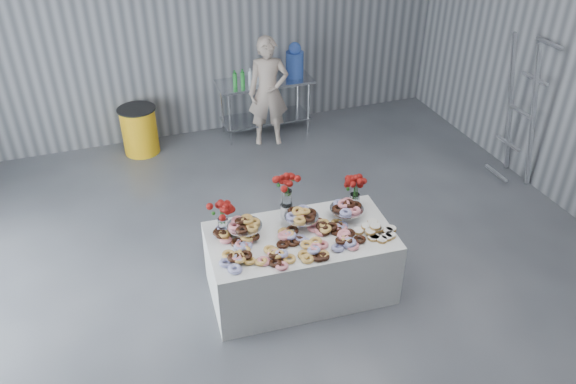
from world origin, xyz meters
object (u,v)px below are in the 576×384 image
prep_table (265,97)px  water_jug (295,61)px  trash_barrel (140,130)px  stepladder (521,112)px  display_table (300,263)px  person (268,92)px

prep_table → water_jug: bearing=-0.0°
prep_table → trash_barrel: size_ratio=2.05×
trash_barrel → stepladder: bearing=-27.7°
display_table → person: person is taller
display_table → prep_table: prep_table is taller
display_table → person: bearing=77.8°
water_jug → person: size_ratio=0.33×
water_jug → person: 0.71m
display_table → water_jug: (1.28, 3.70, 0.77)m
prep_table → display_table: bearing=-101.8°
water_jug → trash_barrel: size_ratio=0.76×
prep_table → stepladder: 3.80m
display_table → stepladder: bearing=18.2°
prep_table → water_jug: 0.73m
water_jug → trash_barrel: 2.62m
person → trash_barrel: 2.04m
prep_table → trash_barrel: bearing=-180.0°
water_jug → person: bearing=-148.6°
display_table → trash_barrel: bearing=108.3°
prep_table → trash_barrel: prep_table is taller
person → prep_table: bearing=96.1°
prep_table → stepladder: size_ratio=0.72×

